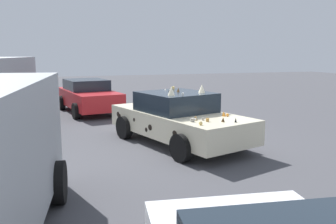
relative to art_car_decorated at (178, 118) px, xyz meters
name	(u,v)px	position (x,y,z in m)	size (l,w,h in m)	color
ground_plane	(178,143)	(-0.02, -0.01, -0.70)	(60.00, 60.00, 0.00)	#47474C
art_car_decorated	(178,118)	(0.00, 0.00, 0.00)	(4.77, 3.04, 1.65)	beige
parked_sedan_near_left	(88,96)	(6.09, 1.79, -0.01)	(4.32, 2.49, 1.36)	red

